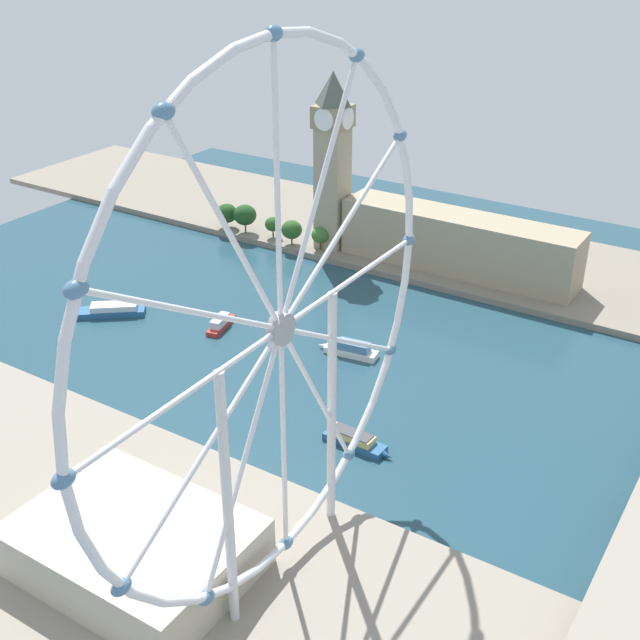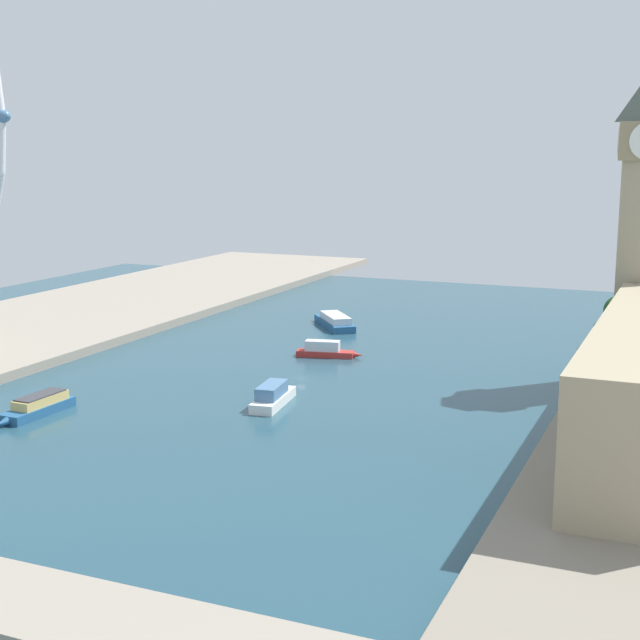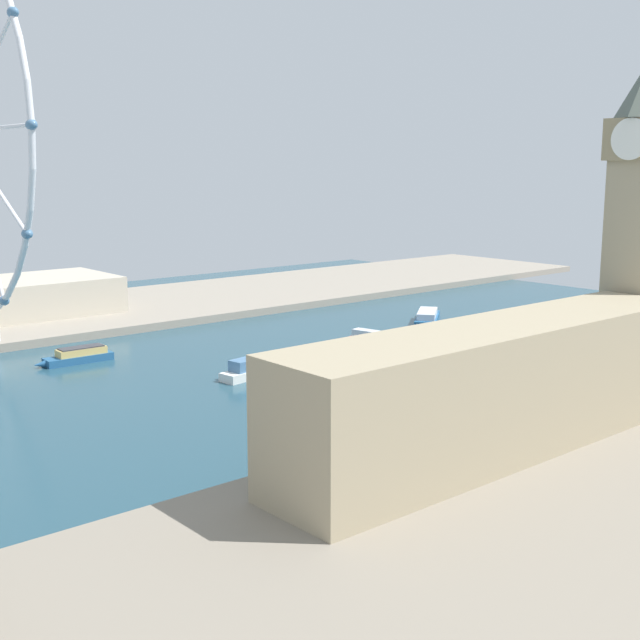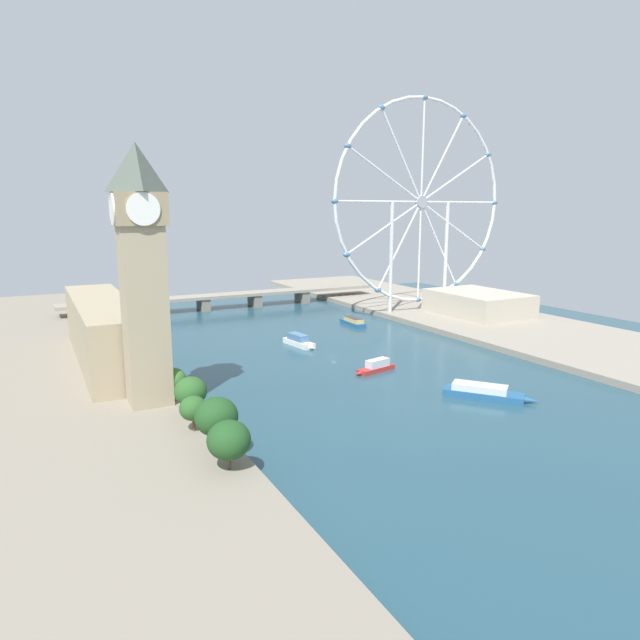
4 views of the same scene
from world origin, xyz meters
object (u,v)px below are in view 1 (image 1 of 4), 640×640
object	(u,v)px
parliament_block	(458,243)
tour_boat_2	(111,310)
riverside_hall	(134,546)
tour_boat_1	(355,440)
clock_tower	(333,159)
tour_boat_3	(351,349)
tour_boat_0	(221,323)
ferris_wheel	(281,331)

from	to	relation	value
parliament_block	tour_boat_2	distance (m)	159.42
riverside_hall	tour_boat_1	world-z (taller)	riverside_hall
riverside_hall	tour_boat_1	xyz separation A→B (m)	(-80.20, 19.23, -7.97)
clock_tower	tour_boat_3	distance (m)	114.25
parliament_block	tour_boat_2	size ratio (longest dim) A/B	3.84
clock_tower	tour_boat_0	size ratio (longest dim) A/B	3.94
tour_boat_3	parliament_block	bearing A→B (deg)	-99.96
clock_tower	tour_boat_1	xyz separation A→B (m)	(135.72, 92.65, -45.36)
riverside_hall	tour_boat_2	world-z (taller)	riverside_hall
tour_boat_1	tour_boat_2	distance (m)	137.58
tour_boat_0	tour_boat_3	bearing A→B (deg)	-93.25
tour_boat_0	tour_boat_2	size ratio (longest dim) A/B	0.74
riverside_hall	tour_boat_0	size ratio (longest dim) A/B	2.71
tour_boat_1	tour_boat_3	bearing A→B (deg)	123.64
clock_tower	tour_boat_0	bearing A→B (deg)	2.70
riverside_hall	tour_boat_2	bearing A→B (deg)	-132.25
clock_tower	parliament_block	distance (m)	71.94
riverside_hall	tour_boat_0	world-z (taller)	riverside_hall
parliament_block	tour_boat_2	xyz separation A→B (m)	(117.23, -107.10, -14.22)
parliament_block	ferris_wheel	distance (m)	211.61
riverside_hall	parliament_block	bearing A→B (deg)	-177.71
ferris_wheel	tour_boat_2	size ratio (longest dim) A/B	4.58
ferris_wheel	tour_boat_0	size ratio (longest dim) A/B	6.22
tour_boat_0	tour_boat_3	distance (m)	57.56
ferris_wheel	riverside_hall	distance (m)	73.32
ferris_wheel	riverside_hall	bearing A→B (deg)	-54.74
clock_tower	ferris_wheel	distance (m)	221.55
tour_boat_0	tour_boat_1	bearing A→B (deg)	-127.54
tour_boat_0	tour_boat_1	size ratio (longest dim) A/B	0.86
tour_boat_0	tour_boat_3	size ratio (longest dim) A/B	0.87
ferris_wheel	tour_boat_1	size ratio (longest dim) A/B	5.36
clock_tower	tour_boat_0	xyz separation A→B (m)	(94.47, 4.45, -45.37)
tour_boat_1	parliament_block	bearing A→B (deg)	102.94
riverside_hall	tour_boat_0	bearing A→B (deg)	-150.41
tour_boat_3	riverside_hall	bearing A→B (deg)	87.37
tour_boat_3	clock_tower	bearing A→B (deg)	-62.24
riverside_hall	tour_boat_3	xyz separation A→B (m)	(-130.67, -12.16, -7.70)
ferris_wheel	clock_tower	bearing A→B (deg)	-151.40
tour_boat_0	tour_boat_2	distance (m)	49.72
riverside_hall	tour_boat_3	world-z (taller)	riverside_hall
tour_boat_2	parliament_block	bearing A→B (deg)	-170.67
tour_boat_0	tour_boat_1	xyz separation A→B (m)	(41.24, 88.20, 0.00)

